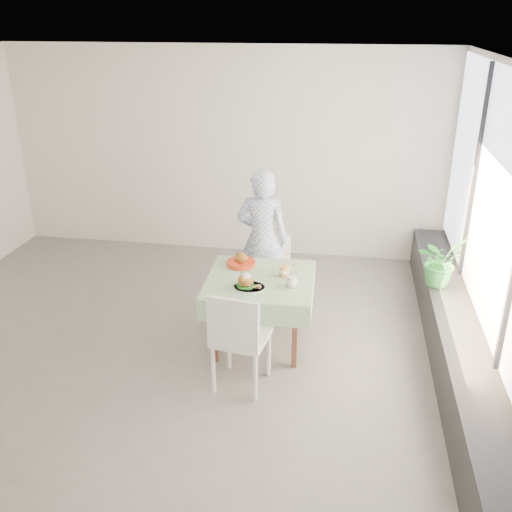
% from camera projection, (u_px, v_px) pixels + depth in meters
% --- Properties ---
extents(floor, '(6.00, 6.00, 0.00)m').
position_uv_depth(floor, '(175.00, 337.00, 6.02)').
color(floor, slate).
rests_on(floor, ground).
extents(ceiling, '(6.00, 6.00, 0.00)m').
position_uv_depth(ceiling, '(157.00, 57.00, 4.92)').
color(ceiling, white).
rests_on(ceiling, ground).
extents(wall_back, '(6.00, 0.02, 2.80)m').
position_uv_depth(wall_back, '(224.00, 153.00, 7.73)').
color(wall_back, white).
rests_on(wall_back, ground).
extents(wall_front, '(6.00, 0.02, 2.80)m').
position_uv_depth(wall_front, '(30.00, 352.00, 3.20)').
color(wall_front, white).
rests_on(wall_front, ground).
extents(wall_right, '(0.02, 5.00, 2.80)m').
position_uv_depth(wall_right, '(495.00, 230.00, 5.01)').
color(wall_right, white).
rests_on(wall_right, ground).
extents(window_pane, '(0.01, 4.80, 2.18)m').
position_uv_depth(window_pane, '(496.00, 202.00, 4.91)').
color(window_pane, '#D1E0F9').
rests_on(window_pane, ground).
extents(window_ledge, '(0.40, 4.80, 0.50)m').
position_uv_depth(window_ledge, '(454.00, 340.00, 5.49)').
color(window_ledge, black).
rests_on(window_ledge, ground).
extents(cafe_table, '(1.07, 1.07, 0.74)m').
position_uv_depth(cafe_table, '(260.00, 304.00, 5.73)').
color(cafe_table, brown).
rests_on(cafe_table, ground).
extents(chair_far, '(0.48, 0.48, 0.82)m').
position_uv_depth(chair_far, '(275.00, 286.00, 6.57)').
color(chair_far, white).
rests_on(chair_far, ground).
extents(chair_near, '(0.52, 0.52, 0.98)m').
position_uv_depth(chair_near, '(241.00, 357.00, 5.14)').
color(chair_near, white).
rests_on(chair_near, ground).
extents(diner, '(0.60, 0.40, 1.61)m').
position_uv_depth(diner, '(262.00, 239.00, 6.42)').
color(diner, '#87A0D8').
rests_on(diner, ground).
extents(main_dish, '(0.31, 0.31, 0.16)m').
position_uv_depth(main_dish, '(247.00, 283.00, 5.40)').
color(main_dish, white).
rests_on(main_dish, cafe_table).
extents(juice_cup_orange, '(0.11, 0.11, 0.30)m').
position_uv_depth(juice_cup_orange, '(284.00, 270.00, 5.64)').
color(juice_cup_orange, white).
rests_on(juice_cup_orange, cafe_table).
extents(juice_cup_lemonade, '(0.10, 0.10, 0.29)m').
position_uv_depth(juice_cup_lemonade, '(292.00, 280.00, 5.42)').
color(juice_cup_lemonade, white).
rests_on(juice_cup_lemonade, cafe_table).
extents(second_dish, '(0.30, 0.30, 0.14)m').
position_uv_depth(second_dish, '(241.00, 262.00, 5.90)').
color(second_dish, red).
rests_on(second_dish, cafe_table).
extents(potted_plant, '(0.63, 0.63, 0.53)m').
position_uv_depth(potted_plant, '(440.00, 261.00, 5.96)').
color(potted_plant, '#267229').
rests_on(potted_plant, window_ledge).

